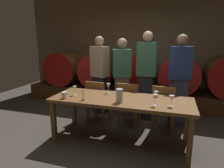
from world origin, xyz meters
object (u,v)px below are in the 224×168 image
Objects in this scene: wine_barrel_left at (100,70)px; candle_center at (83,97)px; chair_left at (97,100)px; guest_center_right at (146,76)px; guest_center_left at (122,77)px; wine_barrel_far_left at (67,68)px; dining_table at (121,103)px; wine_barrel_center at (138,72)px; wine_glass_far_right at (172,99)px; chair_right at (164,106)px; cup_right at (156,94)px; wine_glass_center_right at (155,97)px; wine_glass_far_left at (75,88)px; wine_barrel_right at (179,74)px; wine_glass_center_left at (108,86)px; pitcher at (119,96)px; guest_far_right at (179,80)px; chair_center at (129,102)px; cup_left at (64,95)px; guest_far_left at (100,75)px.

wine_barrel_left reaches higher than candle_center.
guest_center_right reaches higher than chair_left.
wine_barrel_far_left is at bearing -47.87° from guest_center_left.
dining_table is 11.26× the size of candle_center.
wine_barrel_far_left and wine_barrel_center have the same top height.
wine_barrel_left is 6.04× the size of wine_glass_far_right.
chair_right is 0.48m from cup_right.
wine_barrel_far_left is at bearing 140.60° from wine_glass_center_right.
wine_barrel_far_left is 2.50m from wine_glass_far_left.
wine_glass_center_right is 0.46m from cup_right.
wine_barrel_center and wine_barrel_right have the same top height.
wine_glass_center_right is at bearing -27.82° from wine_glass_center_left.
wine_glass_far_left is 0.95× the size of wine_glass_center_right.
wine_barrel_center reaches higher than pitcher.
candle_center is at bearing 20.00° from guest_far_right.
guest_center_right is 19.50× the size of cup_right.
chair_left is at bearing 152.55° from wine_glass_far_right.
chair_center is 1.17m from wine_glass_far_right.
chair_center is 0.68m from guest_center_left.
pitcher is at bearing -62.71° from wine_barrel_left.
chair_center is 0.91m from pitcher.
wine_barrel_center is 0.99m from wine_barrel_right.
wine_barrel_right reaches higher than wine_glass_far_right.
candle_center is 2.12× the size of cup_right.
chair_left is (0.48, -1.46, -0.37)m from wine_barrel_left.
chair_right is 5.62× the size of wine_glass_far_left.
guest_center_left is at bearing 103.06° from pitcher.
guest_far_right is 1.47m from pitcher.
chair_left is at bearing 130.64° from pitcher.
wine_glass_far_right reaches higher than chair_left.
dining_table is 23.82× the size of cup_right.
wine_glass_center_right reaches higher than cup_left.
dining_table is 2.56× the size of chair_right.
dining_table is 1.28× the size of guest_far_left.
guest_center_left is at bearing -59.01° from chair_center.
guest_far_left is at bearing -14.22° from chair_right.
pitcher is (-0.63, -0.79, 0.37)m from chair_right.
wine_glass_far_right is (1.58, -1.32, -0.03)m from guest_far_left.
wine_glass_far_right is at bearing -3.70° from wine_glass_far_left.
dining_table is 0.82m from wine_glass_far_left.
wine_glass_far_left is at bearing -80.98° from wine_barrel_left.
chair_center is 5.57× the size of wine_glass_far_right.
wine_barrel_left is 0.42× the size of dining_table.
wine_glass_center_left is 0.83m from cup_right.
guest_far_left is 1.46m from candle_center.
guest_center_left is at bearing 88.77° from wine_glass_center_left.
candle_center reaches higher than cup_left.
wine_barrel_left is 5.71× the size of wine_glass_center_left.
wine_glass_center_left is at bearing 42.75° from cup_left.
wine_glass_far_left is (-1.45, -0.64, 0.38)m from chair_right.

